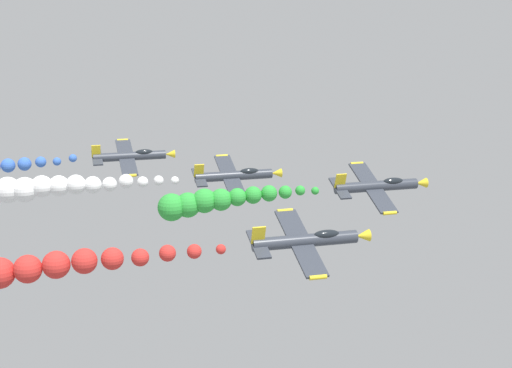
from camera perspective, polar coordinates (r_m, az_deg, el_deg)
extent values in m
cylinder|color=#333842|center=(78.82, 9.07, -0.16)|extent=(1.41, 9.00, 1.41)
cone|color=yellow|center=(81.02, 12.36, 0.07)|extent=(1.34, 1.20, 1.34)
cube|color=#333842|center=(78.72, 8.79, -0.24)|extent=(8.69, 1.90, 3.36)
cylinder|color=yellow|center=(82.22, 7.62, 1.54)|extent=(0.46, 1.40, 0.46)
cylinder|color=yellow|center=(75.34, 10.07, -2.18)|extent=(0.46, 1.40, 0.46)
cube|color=#333842|center=(77.27, 6.37, -0.32)|extent=(3.63, 1.20, 1.49)
cube|color=yellow|center=(76.74, 6.40, 0.25)|extent=(0.69, 1.10, 1.55)
ellipsoid|color=black|center=(79.31, 10.32, 0.22)|extent=(0.99, 2.20, 0.93)
sphere|color=green|center=(76.58, 4.49, -0.51)|extent=(0.80, 0.80, 0.80)
sphere|color=green|center=(76.00, 3.36, -0.49)|extent=(1.01, 1.01, 1.01)
sphere|color=green|center=(75.40, 2.23, -0.62)|extent=(1.34, 1.34, 1.34)
sphere|color=green|center=(75.22, 0.99, -0.71)|extent=(1.65, 1.65, 1.65)
sphere|color=green|center=(74.95, -0.22, -0.84)|extent=(1.76, 1.76, 1.76)
sphere|color=green|center=(74.61, -1.42, -1.00)|extent=(1.81, 1.81, 1.81)
sphere|color=green|center=(74.49, -2.66, -1.19)|extent=(2.21, 2.21, 2.21)
sphere|color=green|center=(74.45, -3.92, -1.28)|extent=(2.44, 2.44, 2.44)
sphere|color=green|center=(74.51, -5.17, -1.59)|extent=(2.50, 2.50, 2.50)
sphere|color=green|center=(74.37, -6.41, -1.76)|extent=(2.75, 2.75, 2.75)
cylinder|color=#333842|center=(86.40, -1.70, 0.63)|extent=(1.41, 9.00, 1.41)
cone|color=yellow|center=(87.70, 1.54, 0.83)|extent=(1.34, 1.20, 1.34)
cube|color=#333842|center=(86.36, -1.96, 0.56)|extent=(8.72, 1.90, 3.29)
cylinder|color=yellow|center=(90.15, -2.60, 2.13)|extent=(0.46, 1.40, 0.46)
cylinder|color=yellow|center=(82.66, -1.26, -1.15)|extent=(0.46, 1.40, 0.46)
cube|color=#333842|center=(85.55, -4.30, 0.50)|extent=(3.64, 1.20, 1.46)
cube|color=yellow|center=(85.05, -4.33, 1.01)|extent=(0.67, 1.10, 1.55)
ellipsoid|color=black|center=(86.57, -0.51, 0.98)|extent=(0.99, 2.20, 0.93)
sphere|color=white|center=(85.18, -6.15, 0.26)|extent=(0.93, 0.93, 0.93)
sphere|color=white|center=(85.09, -7.37, 0.25)|extent=(1.14, 1.14, 1.14)
sphere|color=white|center=(84.68, -8.56, 0.15)|extent=(1.24, 1.24, 1.24)
sphere|color=white|center=(84.77, -9.80, 0.21)|extent=(1.61, 1.61, 1.61)
sphere|color=white|center=(84.70, -11.01, -0.02)|extent=(1.63, 1.63, 1.63)
sphere|color=white|center=(84.76, -12.23, -0.07)|extent=(1.93, 1.93, 1.93)
sphere|color=white|center=(84.89, -13.46, -0.05)|extent=(2.20, 2.20, 2.20)
sphere|color=white|center=(85.34, -14.67, -0.14)|extent=(2.30, 2.30, 2.30)
sphere|color=white|center=(85.50, -15.88, -0.17)|extent=(2.42, 2.42, 2.42)
sphere|color=white|center=(85.82, -17.07, -0.42)|extent=(2.77, 2.77, 2.77)
sphere|color=white|center=(86.40, -18.25, -0.44)|extent=(2.89, 2.89, 2.89)
cylinder|color=#333842|center=(62.51, 3.74, -4.30)|extent=(1.40, 9.00, 1.40)
cone|color=yellow|center=(64.29, 8.05, -3.90)|extent=(1.33, 1.20, 1.33)
cube|color=#333842|center=(62.45, 3.38, -4.40)|extent=(8.76, 1.90, 3.17)
cylinder|color=yellow|center=(65.97, 2.20, -2.04)|extent=(0.46, 1.40, 0.46)
cylinder|color=yellow|center=(59.07, 4.71, -7.04)|extent=(0.46, 1.40, 0.46)
cube|color=#333842|center=(61.35, 0.20, -4.57)|extent=(3.65, 1.20, 1.41)
cube|color=yellow|center=(60.79, 0.18, -3.89)|extent=(0.65, 1.10, 1.56)
ellipsoid|color=black|center=(62.81, 5.35, -3.79)|extent=(0.98, 2.20, 0.92)
sphere|color=red|center=(60.69, -2.67, -4.94)|extent=(0.82, 0.82, 0.82)
sphere|color=red|center=(60.47, -4.69, -5.10)|extent=(1.19, 1.19, 1.19)
sphere|color=red|center=(60.18, -6.70, -5.21)|extent=(1.35, 1.35, 1.35)
sphere|color=red|center=(60.19, -8.74, -5.51)|extent=(1.42, 1.42, 1.42)
sphere|color=red|center=(60.31, -10.80, -5.57)|extent=(1.79, 1.79, 1.79)
sphere|color=red|center=(60.36, -12.84, -5.70)|extent=(2.03, 2.03, 2.03)
sphere|color=red|center=(60.77, -14.86, -5.92)|extent=(2.20, 2.20, 2.20)
sphere|color=red|center=(61.13, -16.86, -6.17)|extent=(2.23, 2.23, 2.23)
cylinder|color=#333842|center=(95.74, -9.53, 2.08)|extent=(1.38, 9.00, 1.38)
cone|color=yellow|center=(96.35, -6.51, 2.25)|extent=(1.31, 1.20, 1.31)
cube|color=#333842|center=(95.75, -9.77, 2.01)|extent=(8.83, 1.90, 2.95)
cylinder|color=yellow|center=(99.78, -10.05, 3.28)|extent=(0.45, 1.40, 0.45)
cylinder|color=yellow|center=(91.77, -9.46, 0.64)|extent=(0.45, 1.40, 0.45)
cube|color=#333842|center=(95.42, -11.92, 1.96)|extent=(3.68, 1.20, 1.32)
cube|color=yellow|center=(94.98, -12.00, 2.44)|extent=(0.62, 1.10, 1.57)
ellipsoid|color=black|center=(95.69, -8.46, 2.40)|extent=(0.97, 2.20, 0.91)
sphere|color=blue|center=(95.43, -13.67, 1.91)|extent=(0.99, 0.99, 0.99)
sphere|color=blue|center=(95.38, -14.81, 1.66)|extent=(1.01, 1.01, 1.01)
sphere|color=blue|center=(95.50, -15.96, 1.61)|extent=(1.33, 1.33, 1.33)
sphere|color=blue|center=(95.74, -17.09, 1.46)|extent=(1.66, 1.66, 1.66)
sphere|color=blue|center=(95.93, -18.23, 1.34)|extent=(1.72, 1.72, 1.72)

